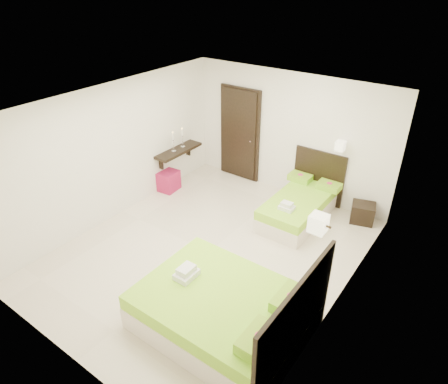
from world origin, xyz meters
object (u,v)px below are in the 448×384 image
Objects in this scene: bed_single at (300,205)px; ottoman at (167,180)px; bed_double at (227,311)px; nightstand at (363,213)px.

ottoman is (-2.89, -0.70, -0.06)m from bed_single.
bed_double is (0.47, -3.13, 0.05)m from bed_single.
bed_double is 4.15m from ottoman.
nightstand is at bearing 17.83° from ottoman.
bed_double is 5.03× the size of ottoman.
ottoman is at bearing -178.99° from nightstand.
bed_single is 3.17m from bed_double.
bed_double is at bearing -35.92° from ottoman.
bed_double is 3.75m from nightstand.
bed_single is 4.15× the size of ottoman.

